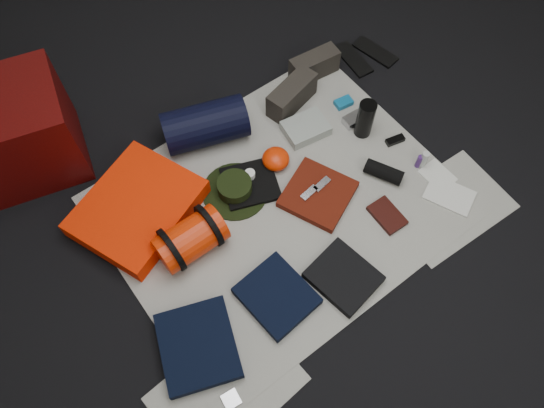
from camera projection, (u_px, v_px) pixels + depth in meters
floor at (280, 206)px, 2.60m from camera, size 4.50×4.50×0.02m
newspaper_mat at (280, 205)px, 2.59m from camera, size 1.60×1.30×0.01m
newspaper_sheet_front_left at (227, 389)px, 2.18m from camera, size 0.61×0.44×0.00m
newspaper_sheet_front_right at (448, 206)px, 2.59m from camera, size 0.60×0.43×0.00m
red_cabinet at (13, 134)px, 2.51m from camera, size 0.66×0.59×0.46m
sleeping_pad at (138, 208)px, 2.52m from camera, size 0.69×0.63×0.10m
stuff_sack at (191, 239)px, 2.40m from camera, size 0.31×0.19×0.18m
sack_strap_left at (171, 250)px, 2.35m from camera, size 0.02×0.22×0.22m
sack_strap_right at (209, 226)px, 2.41m from camera, size 0.03×0.22×0.22m
navy_duffel at (205, 125)px, 2.68m from camera, size 0.47×0.34×0.22m
boonie_brim at (235, 191)px, 2.62m from camera, size 0.39×0.39×0.01m
boonie_crown at (235, 187)px, 2.58m from camera, size 0.17×0.17×0.07m
hiking_boot_left at (292, 95)px, 2.81m from camera, size 0.32×0.18×0.15m
hiking_boot_right at (314, 65)px, 2.92m from camera, size 0.28×0.13×0.14m
flip_flop_left at (353, 59)px, 3.03m from camera, size 0.13×0.28×0.01m
flip_flop_right at (375, 52)px, 3.06m from camera, size 0.15×0.28×0.01m
trousers_navy_a at (198, 346)px, 2.23m from camera, size 0.41×0.44×0.06m
trousers_navy_b at (277, 296)px, 2.34m from camera, size 0.30×0.33×0.05m
trousers_charcoal at (343, 277)px, 2.38m from camera, size 0.29×0.32×0.04m
black_tshirt at (250, 184)px, 2.63m from camera, size 0.33×0.32×0.03m
red_shirt at (318, 194)px, 2.59m from camera, size 0.40×0.40×0.04m
orange_stuff_sack at (276, 159)px, 2.66m from camera, size 0.17×0.17×0.09m
first_aid_pouch at (306, 128)px, 2.77m from camera, size 0.25×0.20×0.06m
water_bottle at (365, 119)px, 2.69m from camera, size 0.10×0.10×0.22m
speaker at (384, 172)px, 2.63m from camera, size 0.15×0.21×0.07m
compact_camera at (354, 119)px, 2.80m from camera, size 0.12×0.08×0.05m
cyan_case at (344, 103)px, 2.87m from camera, size 0.10×0.07×0.03m
toiletry_purple at (419, 161)px, 2.66m from camera, size 0.03×0.03×0.08m
toiletry_clear at (424, 160)px, 2.65m from camera, size 0.05×0.05×0.11m
paperback_book at (387, 215)px, 2.54m from camera, size 0.12×0.18×0.02m
map_booklet at (449, 195)px, 2.60m from camera, size 0.24×0.27×0.01m
map_printout at (438, 176)px, 2.66m from camera, size 0.13×0.17×0.01m
sunglasses at (395, 140)px, 2.75m from camera, size 0.11×0.06×0.02m
key_cluster at (231, 400)px, 2.15m from camera, size 0.08×0.08×0.01m
tape_roll at (250, 174)px, 2.62m from camera, size 0.05×0.05×0.04m
energy_bar_a at (309, 193)px, 2.56m from camera, size 0.10×0.05×0.01m
energy_bar_b at (322, 184)px, 2.58m from camera, size 0.10×0.05×0.01m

